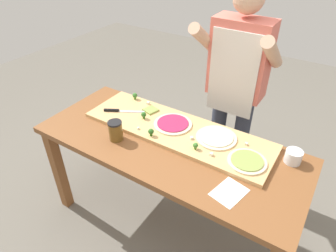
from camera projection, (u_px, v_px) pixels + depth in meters
name	position (u px, v px, depth m)	size (l,w,h in m)	color
ground_plane	(168.00, 221.00, 2.34)	(8.00, 8.00, 0.00)	#6B665B
prep_table	(168.00, 156.00, 1.95)	(1.74, 0.72, 0.80)	brown
cutting_board	(177.00, 130.00, 1.97)	(1.29, 0.40, 0.03)	tan
chefs_knife	(118.00, 111.00, 2.14)	(0.27, 0.16, 0.02)	#B7BABF
pizza_whole_cheese_artichoke	(216.00, 137.00, 1.87)	(0.26, 0.26, 0.02)	beige
pizza_whole_beet_magenta	(173.00, 124.00, 2.00)	(0.26, 0.26, 0.02)	beige
pizza_whole_pesto_green	(247.00, 161.00, 1.69)	(0.23, 0.23, 0.02)	beige
pizza_slice_near_left	(151.00, 110.00, 2.14)	(0.09, 0.09, 0.01)	#899E4C
broccoli_floret_back_right	(144.00, 115.00, 2.05)	(0.04, 0.04, 0.05)	#366618
broccoli_floret_front_left	(196.00, 145.00, 1.77)	(0.03, 0.03, 0.04)	#487A23
broccoli_floret_front_mid	(135.00, 96.00, 2.27)	(0.04, 0.04, 0.05)	#3F7220
broccoli_floret_center_right	(151.00, 132.00, 1.88)	(0.04, 0.04, 0.05)	#366618
cheese_crumble_a	(138.00, 128.00, 1.95)	(0.01, 0.01, 0.01)	silver
cheese_crumble_b	(246.00, 144.00, 1.82)	(0.02, 0.02, 0.02)	silver
cheese_crumble_c	(211.00, 154.00, 1.74)	(0.02, 0.02, 0.02)	silver
cheese_crumble_d	(148.00, 103.00, 2.22)	(0.02, 0.02, 0.02)	silver
cheese_crumble_e	(192.00, 138.00, 1.87)	(0.02, 0.02, 0.02)	white
flour_cup	(293.00, 157.00, 1.71)	(0.10, 0.10, 0.08)	white
sauce_jar	(116.00, 131.00, 1.88)	(0.09, 0.09, 0.13)	brown
recipe_note	(229.00, 192.00, 1.54)	(0.14, 0.18, 0.00)	white
cook_center	(236.00, 82.00, 2.14)	(0.54, 0.39, 1.67)	#333847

